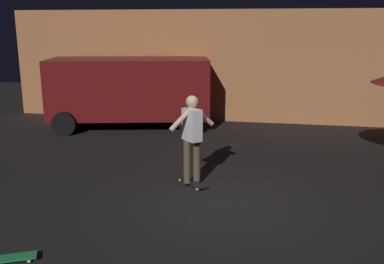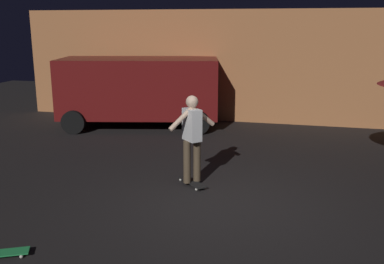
% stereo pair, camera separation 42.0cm
% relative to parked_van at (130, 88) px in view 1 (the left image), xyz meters
% --- Properties ---
extents(ground_plane, '(28.00, 28.00, 0.00)m').
position_rel_parked_van_xyz_m(ground_plane, '(3.43, -5.35, -1.16)').
color(ground_plane, black).
extents(low_building, '(12.71, 4.25, 3.44)m').
position_rel_parked_van_xyz_m(low_building, '(2.05, 3.40, 0.56)').
color(low_building, '#C67A47').
rests_on(low_building, ground_plane).
extents(parked_van, '(4.90, 3.06, 2.03)m').
position_rel_parked_van_xyz_m(parked_van, '(0.00, 0.00, 0.00)').
color(parked_van, maroon).
rests_on(parked_van, ground_plane).
extents(skateboard_ridden, '(0.69, 0.70, 0.07)m').
position_rel_parked_van_xyz_m(skateboard_ridden, '(2.71, -4.49, -1.11)').
color(skateboard_ridden, black).
rests_on(skateboard_ridden, ground_plane).
extents(skateboard_spare, '(0.79, 0.52, 0.07)m').
position_rel_parked_van_xyz_m(skateboard_spare, '(0.85, -7.71, -1.11)').
color(skateboard_spare, green).
rests_on(skateboard_spare, ground_plane).
extents(skater, '(0.76, 0.75, 1.67)m').
position_rel_parked_van_xyz_m(skater, '(2.71, -4.49, -0.12)').
color(skater, brown).
rests_on(skater, skateboard_ridden).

